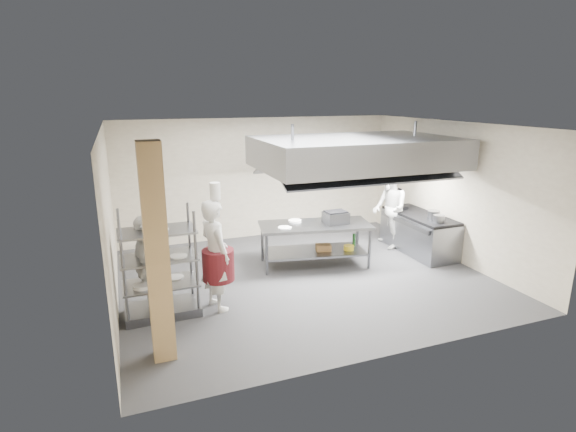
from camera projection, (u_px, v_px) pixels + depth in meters
name	position (u px, v px, depth m)	size (l,w,h in m)	color
floor	(304.00, 277.00, 8.99)	(7.00, 7.00, 0.00)	#3B3B3D
ceiling	(305.00, 125.00, 8.21)	(7.00, 7.00, 0.00)	silver
wall_back	(259.00, 178.00, 11.31)	(7.00, 7.00, 0.00)	#B6A990
wall_left	(109.00, 222.00, 7.41)	(6.00, 6.00, 0.00)	#B6A990
wall_right	(453.00, 191.00, 9.79)	(6.00, 6.00, 0.00)	#B6A990
column	(157.00, 255.00, 5.90)	(0.30, 0.30, 3.00)	tan
exhaust_hood	(356.00, 152.00, 9.17)	(4.00, 2.50, 0.60)	gray
hood_strip_a	(316.00, 170.00, 8.95)	(1.60, 0.12, 0.04)	white
hood_strip_b	(393.00, 166.00, 9.56)	(1.60, 0.12, 0.04)	white
wall_shelf	(326.00, 175.00, 11.78)	(1.50, 0.28, 0.04)	gray
island	(315.00, 244.00, 9.56)	(2.32, 0.97, 0.91)	gray
island_worktop	(315.00, 225.00, 9.45)	(2.32, 0.97, 0.06)	gray
island_undershelf	(315.00, 251.00, 9.60)	(2.14, 0.87, 0.04)	slate
pass_rack	(159.00, 264.00, 7.26)	(1.20, 0.70, 1.80)	slate
cooking_range	(419.00, 234.00, 10.38)	(0.80, 2.00, 0.84)	slate
range_top	(420.00, 215.00, 10.27)	(0.78, 1.96, 0.06)	black
chef_head	(215.00, 255.00, 7.48)	(0.70, 0.46, 1.91)	silver
chef_line	(389.00, 209.00, 10.56)	(0.92, 0.71, 1.89)	silver
chef_plating	(146.00, 264.00, 7.39)	(0.98, 0.41, 1.67)	white
griddle	(336.00, 218.00, 9.48)	(0.49, 0.38, 0.24)	slate
wicker_basket	(323.00, 247.00, 9.57)	(0.32, 0.22, 0.14)	olive
stockpot	(434.00, 215.00, 9.85)	(0.27, 0.27, 0.19)	gray
plate_stack	(161.00, 282.00, 7.35)	(0.28, 0.28, 0.05)	white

